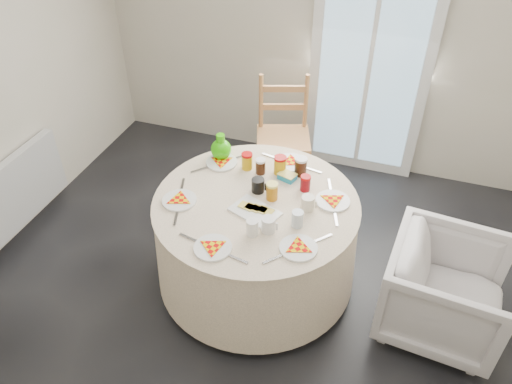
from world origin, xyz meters
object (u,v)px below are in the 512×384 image
(table, at_px, (256,241))
(green_pitcher, at_px, (221,140))
(armchair, at_px, (448,284))
(radiator, at_px, (16,192))
(wooden_chair, at_px, (283,140))

(table, height_order, green_pitcher, green_pitcher)
(armchair, bearing_deg, radiator, 97.16)
(radiator, relative_size, table, 0.73)
(wooden_chair, relative_size, armchair, 1.37)
(radiator, xyz_separation_m, table, (1.91, 0.10, -0.01))
(wooden_chair, bearing_deg, armchair, -57.61)
(wooden_chair, bearing_deg, radiator, -163.37)
(wooden_chair, height_order, armchair, wooden_chair)
(radiator, xyz_separation_m, armchair, (3.16, 0.10, 0.01))
(table, bearing_deg, armchair, 0.13)
(radiator, relative_size, green_pitcher, 5.28)
(wooden_chair, xyz_separation_m, green_pitcher, (-0.25, -0.75, 0.40))
(table, bearing_deg, green_pitcher, 135.54)
(radiator, height_order, table, table)
(green_pitcher, bearing_deg, armchair, -17.22)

